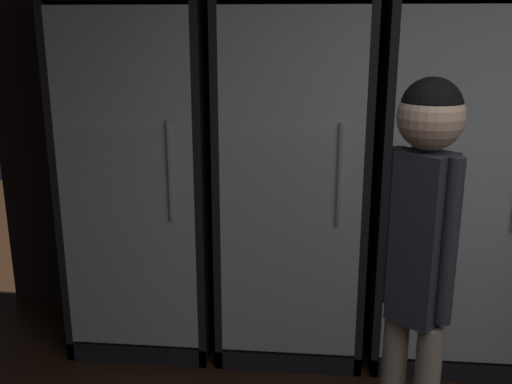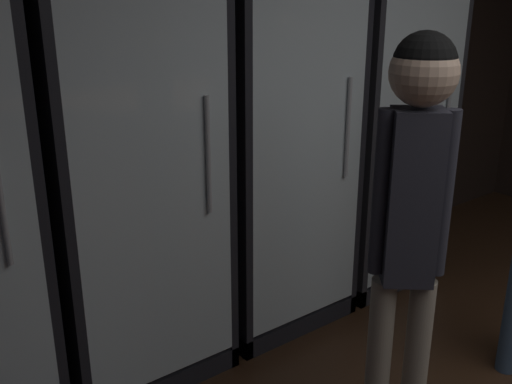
{
  "view_description": "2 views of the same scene",
  "coord_description": "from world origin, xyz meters",
  "px_view_note": "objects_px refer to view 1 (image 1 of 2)",
  "views": [
    {
      "loc": [
        -1.05,
        -0.46,
        1.79
      ],
      "look_at": [
        -1.32,
        2.38,
        0.98
      ],
      "focal_mm": 41.77,
      "sensor_mm": 36.0,
      "label": 1
    },
    {
      "loc": [
        -2.2,
        0.33,
        1.75
      ],
      "look_at": [
        -0.4,
        2.65,
        0.73
      ],
      "focal_mm": 41.4,
      "sensor_mm": 36.0,
      "label": 2
    }
  ],
  "objects_px": {
    "cooler_left": "(293,178)",
    "shopper_far": "(420,247)",
    "cooler_far_left": "(146,174)",
    "cooler_center": "(447,182)"
  },
  "relations": [
    {
      "from": "cooler_left",
      "to": "shopper_far",
      "type": "bearing_deg",
      "value": -69.13
    },
    {
      "from": "cooler_far_left",
      "to": "cooler_left",
      "type": "xyz_separation_m",
      "value": [
        0.82,
        0.0,
        0.0
      ]
    },
    {
      "from": "cooler_left",
      "to": "cooler_far_left",
      "type": "bearing_deg",
      "value": -179.87
    },
    {
      "from": "cooler_center",
      "to": "cooler_left",
      "type": "bearing_deg",
      "value": 179.87
    },
    {
      "from": "cooler_far_left",
      "to": "shopper_far",
      "type": "distance_m",
      "value": 1.8
    },
    {
      "from": "cooler_left",
      "to": "cooler_center",
      "type": "distance_m",
      "value": 0.82
    },
    {
      "from": "cooler_left",
      "to": "shopper_far",
      "type": "relative_size",
      "value": 1.22
    },
    {
      "from": "cooler_far_left",
      "to": "cooler_left",
      "type": "distance_m",
      "value": 0.82
    },
    {
      "from": "cooler_far_left",
      "to": "shopper_far",
      "type": "xyz_separation_m",
      "value": [
        1.3,
        -1.24,
        0.09
      ]
    },
    {
      "from": "cooler_far_left",
      "to": "cooler_left",
      "type": "height_order",
      "value": "same"
    }
  ]
}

